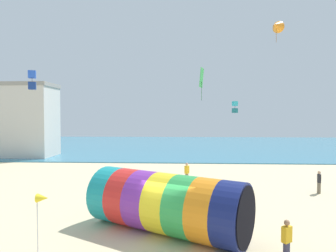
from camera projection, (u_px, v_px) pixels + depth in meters
ground_plane at (169, 235)px, 13.46m from camera, size 120.00×120.00×0.00m
sea at (179, 145)px, 53.48m from camera, size 120.00×40.00×0.10m
giant_inflatable_tube at (166, 203)px, 13.74m from camera, size 7.85×5.95×2.74m
kite_handler at (287, 241)px, 10.89m from camera, size 0.42×0.39×1.61m
kite_blue_box at (32, 80)px, 22.96m from camera, size 0.70×0.70×1.54m
kite_green_diamond at (202, 78)px, 23.57m from camera, size 0.44×1.05×2.57m
kite_cyan_box at (235, 107)px, 26.54m from camera, size 0.51×0.51×1.10m
kite_orange_delta at (276, 26)px, 25.00m from camera, size 1.42×1.42×1.89m
bystander_near_water at (319, 182)px, 20.68m from camera, size 0.31×0.41×1.57m
bystander_mid_beach at (187, 173)px, 23.69m from camera, size 0.40×0.42×1.65m
promenade_building at (2, 120)px, 38.99m from camera, size 13.67×4.97×9.55m
beach_flag at (42, 200)px, 11.65m from camera, size 0.47×0.36×2.37m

